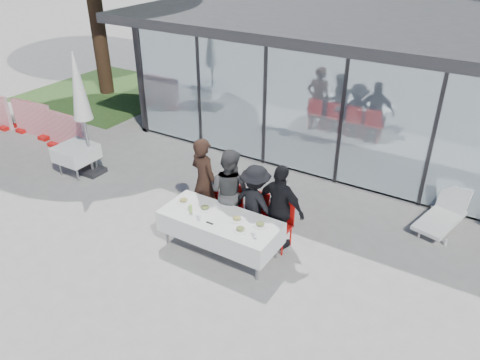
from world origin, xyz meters
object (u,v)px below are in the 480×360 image
(dining_table, at_px, (220,227))
(market_umbrella, at_px, (80,96))
(diner_chair_b, at_px, (231,205))
(diner_c, at_px, (255,203))
(diner_a, at_px, (204,181))
(plate_d, at_px, (260,224))
(plate_extra, at_px, (240,229))
(plate_b, at_px, (205,208))
(diner_chair_a, at_px, (206,197))
(plate_a, at_px, (184,200))
(juice_bottle, at_px, (191,209))
(lounger, at_px, (444,214))
(diner_chair_c, at_px, (256,213))
(plate_c, at_px, (237,219))
(folded_eyeglasses, at_px, (210,223))
(diner_chair_d, at_px, (281,221))
(diner_b, at_px, (229,191))
(diner_d, at_px, (280,208))
(spare_table_left, at_px, (76,153))

(dining_table, distance_m, market_umbrella, 4.73)
(diner_chair_b, relative_size, diner_c, 0.62)
(diner_a, xyz_separation_m, plate_d, (1.60, -0.54, -0.15))
(plate_extra, bearing_deg, plate_b, 165.63)
(dining_table, relative_size, diner_a, 1.22)
(diner_chair_a, distance_m, plate_a, 0.71)
(plate_d, height_order, juice_bottle, juice_bottle)
(plate_a, xyz_separation_m, lounger, (4.31, 3.02, -0.52))
(diner_chair_b, height_order, diner_chair_c, same)
(diner_chair_a, distance_m, plate_c, 1.34)
(diner_a, relative_size, plate_d, 7.12)
(diner_a, height_order, folded_eyeglasses, diner_a)
(plate_b, distance_m, folded_eyeglasses, 0.49)
(diner_chair_d, xyz_separation_m, plate_a, (-1.77, -0.66, 0.24))
(diner_c, xyz_separation_m, plate_a, (-1.24, -0.61, -0.02))
(diner_b, distance_m, diner_d, 1.12)
(diner_d, xyz_separation_m, plate_b, (-1.27, -0.61, -0.09))
(diner_b, height_order, plate_a, diner_b)
(plate_c, xyz_separation_m, plate_extra, (0.22, -0.24, 0.00))
(plate_extra, xyz_separation_m, spare_table_left, (-5.22, 0.88, -0.22))
(juice_bottle, bearing_deg, plate_c, 14.87)
(diner_chair_c, xyz_separation_m, plate_extra, (0.19, -0.90, 0.24))
(diner_chair_b, relative_size, plate_d, 3.73)
(diner_chair_a, xyz_separation_m, folded_eyeglasses, (0.79, -1.00, 0.22))
(folded_eyeglasses, relative_size, spare_table_left, 0.16)
(diner_chair_c, relative_size, plate_extra, 3.73)
(diner_b, distance_m, lounger, 4.42)
(plate_c, bearing_deg, market_umbrella, 170.14)
(plate_c, height_order, folded_eyeglasses, plate_c)
(diner_chair_a, height_order, diner_b, diner_b)
(plate_d, bearing_deg, diner_chair_d, 78.95)
(diner_b, height_order, plate_d, diner_b)
(dining_table, distance_m, plate_d, 0.81)
(plate_c, height_order, market_umbrella, market_umbrella)
(plate_c, distance_m, lounger, 4.35)
(plate_d, distance_m, spare_table_left, 5.48)
(diner_d, relative_size, plate_b, 6.62)
(diner_c, xyz_separation_m, folded_eyeglasses, (-0.39, -0.95, -0.03))
(diner_a, height_order, diner_chair_b, diner_a)
(diner_c, distance_m, diner_chair_c, 0.26)
(diner_chair_c, height_order, plate_extra, diner_chair_c)
(juice_bottle, height_order, folded_eyeglasses, juice_bottle)
(diner_c, bearing_deg, diner_chair_a, 7.15)
(dining_table, distance_m, lounger, 4.62)
(lounger, bearing_deg, diner_d, -136.44)
(diner_chair_d, bearing_deg, plate_b, -152.58)
(diner_chair_a, bearing_deg, plate_d, -20.33)
(plate_c, distance_m, folded_eyeglasses, 0.50)
(plate_a, distance_m, plate_b, 0.50)
(plate_a, relative_size, juice_bottle, 1.75)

